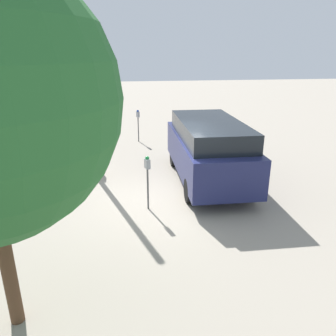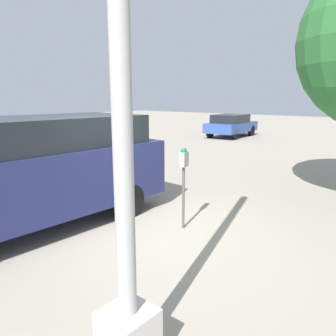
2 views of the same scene
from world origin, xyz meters
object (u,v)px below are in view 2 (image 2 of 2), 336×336
car_distant (231,125)px  lamp_post (124,177)px  parked_van (29,169)px  parking_meter_near (184,170)px

car_distant → lamp_post: bearing=-157.5°
lamp_post → parked_van: (-1.06, -3.74, -0.64)m
car_distant → parked_van: bearing=-167.8°
lamp_post → car_distant: 18.28m
parked_van → car_distant: 15.88m
parking_meter_near → lamp_post: bearing=15.0°
parked_van → car_distant: (-15.21, -4.52, -0.38)m
parking_meter_near → parked_van: size_ratio=0.29×
parking_meter_near → parked_van: bearing=-64.2°
lamp_post → parked_van: lamp_post is taller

